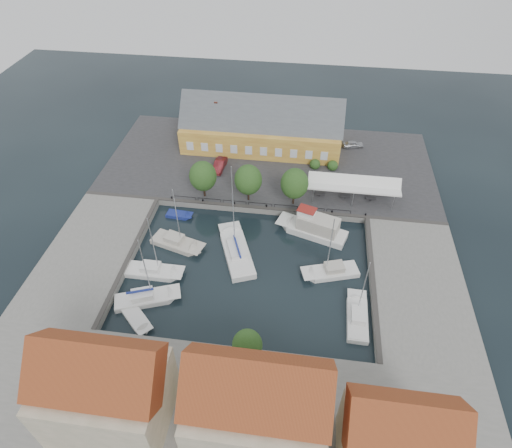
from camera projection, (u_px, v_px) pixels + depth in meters
The scene contains 21 objects.
ground at pixel (250, 261), 58.78m from camera, with size 140.00×140.00×0.00m, color black.
north_quay at pixel (269, 164), 75.29m from camera, with size 56.00×26.00×1.00m, color #2D2D30.
west_quay at pixel (91, 253), 59.17m from camera, with size 12.00×24.00×1.00m, color slate.
east_quay at pixel (417, 287), 54.80m from camera, with size 12.00×24.00×1.00m, color slate.
south_bank at pixel (220, 410), 43.07m from camera, with size 56.00×14.00×1.00m, color slate.
quay_edge_fittings at pixel (255, 232), 61.54m from camera, with size 56.00×24.72×0.40m.
warehouse at pixel (258, 128), 76.82m from camera, with size 28.56×14.00×9.55m.
tent_canopy at pixel (354, 185), 65.53m from camera, with size 14.00×4.00×2.83m.
quay_trees at pixel (248, 180), 64.48m from camera, with size 18.20×4.20×6.30m.
car_silver at pixel (353, 144), 77.96m from camera, with size 1.55×3.84×1.31m, color #ACAEB4.
car_red at pixel (219, 165), 72.78m from camera, with size 1.63×4.68×1.54m, color #5B1519.
center_sailboat at pixel (237, 252), 59.52m from camera, with size 6.97×11.16×14.64m.
trawler at pixel (314, 229), 62.16m from camera, with size 10.80×6.15×5.00m.
east_boat_b at pixel (331, 272), 56.93m from camera, with size 7.98×4.65×10.57m.
east_boat_c at pixel (357, 318), 51.57m from camera, with size 2.53×7.70×9.87m.
west_boat_b at pixel (177, 244), 60.95m from camera, with size 8.22×4.78×10.82m.
west_boat_c at pixel (154, 272), 56.97m from camera, with size 7.81×2.57×10.57m.
west_boat_d at pixel (146, 299), 53.66m from camera, with size 8.48×5.16×11.06m.
launch_sw at pixel (137, 320), 51.58m from camera, with size 4.94×4.84×0.98m.
launch_nw at pixel (179, 216), 65.69m from camera, with size 4.18×1.92×0.88m.
townhouses at pixel (233, 411), 37.65m from camera, with size 36.30×8.50×12.00m.
Camera 1 is at (6.18, -39.52, 43.38)m, focal length 30.00 mm.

